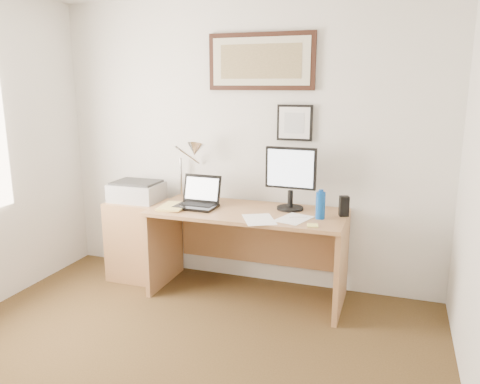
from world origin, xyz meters
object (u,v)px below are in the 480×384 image
at_px(book, 162,206).
at_px(printer, 137,191).
at_px(side_cabinet, 139,240).
at_px(desk, 251,235).
at_px(lcd_monitor, 291,175).
at_px(water_bottle, 320,205).
at_px(laptop, 198,200).

bearing_deg(book, printer, 150.28).
xyz_separation_m(side_cabinet, desk, (1.07, 0.04, 0.15)).
distance_m(side_cabinet, desk, 1.08).
relative_size(book, desk, 0.18).
relative_size(lcd_monitor, printer, 1.18).
xyz_separation_m(side_cabinet, water_bottle, (1.67, -0.09, 0.49)).
bearing_deg(lcd_monitor, printer, -177.34).
xyz_separation_m(side_cabinet, book, (0.35, -0.18, 0.40)).
height_order(book, desk, book).
relative_size(book, lcd_monitor, 0.55).
relative_size(laptop, printer, 0.79).
bearing_deg(book, desk, 16.60).
bearing_deg(side_cabinet, water_bottle, -3.16).
height_order(water_bottle, lcd_monitor, lcd_monitor).
relative_size(side_cabinet, water_bottle, 3.49).
distance_m(side_cabinet, lcd_monitor, 1.55).
distance_m(side_cabinet, printer, 0.45).
bearing_deg(water_bottle, printer, 175.96).
bearing_deg(printer, lcd_monitor, 2.66).
bearing_deg(book, side_cabinet, 152.57).
bearing_deg(laptop, lcd_monitor, 11.68).
bearing_deg(water_bottle, lcd_monitor, 146.74).
height_order(water_bottle, laptop, laptop).
height_order(side_cabinet, lcd_monitor, lcd_monitor).
xyz_separation_m(desk, printer, (-1.09, -0.01, 0.30)).
relative_size(desk, lcd_monitor, 3.08).
distance_m(water_bottle, book, 1.33).
bearing_deg(printer, side_cabinet, -59.89).
relative_size(water_bottle, desk, 0.13).
bearing_deg(lcd_monitor, water_bottle, -33.26).
height_order(side_cabinet, water_bottle, water_bottle).
relative_size(side_cabinet, laptop, 2.10).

